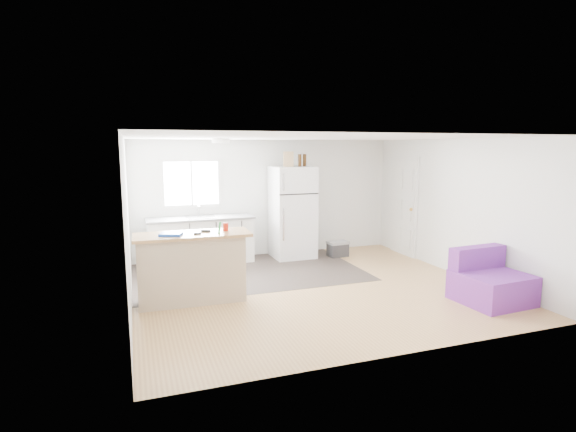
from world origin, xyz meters
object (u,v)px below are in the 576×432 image
object	(u,v)px
refrigerator	(292,212)
cardboard_box	(288,159)
kitchen_cabinets	(201,240)
purple_seat	(490,283)
cleaner_jug	(220,291)
bottle_right	(305,160)
mop	(212,287)
red_cup	(226,227)
bottle_left	(300,160)
blue_tray	(171,234)
peninsula	(192,267)
cooler	(338,249)

from	to	relation	value
refrigerator	cardboard_box	size ratio (longest dim) A/B	6.22
kitchen_cabinets	purple_seat	world-z (taller)	kitchen_cabinets
cleaner_jug	bottle_right	xyz separation A→B (m)	(2.18, 2.13, 1.85)
mop	kitchen_cabinets	bearing A→B (deg)	63.11
refrigerator	red_cup	distance (m)	2.73
bottle_left	bottle_right	distance (m)	0.13
kitchen_cabinets	cardboard_box	bearing A→B (deg)	-4.45
blue_tray	bottle_right	size ratio (longest dim) A/B	1.20
peninsula	cooler	distance (m)	3.70
red_cup	bottle_right	world-z (taller)	bottle_right
kitchen_cabinets	mop	xyz separation A→B (m)	(-0.19, -2.29, -0.23)
bottle_left	bottle_right	size ratio (longest dim) A/B	1.00
mop	cardboard_box	bearing A→B (deg)	26.04
peninsula	blue_tray	size ratio (longest dim) A/B	5.57
red_cup	blue_tray	distance (m)	0.81
purple_seat	cleaner_jug	xyz separation A→B (m)	(-3.75, 1.35, -0.14)
cleaner_jug	bottle_left	world-z (taller)	bottle_left
cleaner_jug	purple_seat	bearing A→B (deg)	-5.71
cooler	bottle_right	distance (m)	1.96
cooler	blue_tray	xyz separation A→B (m)	(-3.50, -1.84, 0.88)
purple_seat	mop	bearing A→B (deg)	157.43
peninsula	cooler	xyz separation A→B (m)	(3.22, 1.78, -0.35)
kitchen_cabinets	mop	size ratio (longest dim) A/B	1.70
purple_seat	bottle_left	bearing A→B (deg)	112.50
purple_seat	cleaner_jug	world-z (taller)	purple_seat
kitchen_cabinets	cardboard_box	distance (m)	2.35
bottle_left	blue_tray	bearing A→B (deg)	-143.02
cleaner_jug	cardboard_box	bearing A→B (deg)	63.67
cooler	bottle_right	size ratio (longest dim) A/B	1.76
red_cup	bottle_right	distance (m)	3.00
purple_seat	peninsula	bearing A→B (deg)	157.00
peninsula	red_cup	bearing A→B (deg)	4.88
kitchen_cabinets	mop	distance (m)	2.31
red_cup	cardboard_box	xyz separation A→B (m)	(1.70, 2.03, 0.94)
refrigerator	mop	xyz separation A→B (m)	(-2.05, -2.21, -0.70)
cooler	purple_seat	size ratio (longest dim) A/B	0.44
cooler	cleaner_jug	bearing A→B (deg)	-151.54
cleaner_jug	blue_tray	distance (m)	1.12
cardboard_box	bottle_left	world-z (taller)	cardboard_box
purple_seat	cleaner_jug	size ratio (longest dim) A/B	3.10
red_cup	bottle_left	world-z (taller)	bottle_left
refrigerator	cleaner_jug	distance (m)	3.02
kitchen_cabinets	refrigerator	bearing A→B (deg)	-3.69
mop	bottle_right	size ratio (longest dim) A/B	4.83
cooler	cleaner_jug	distance (m)	3.41
purple_seat	cardboard_box	distance (m)	4.36
cardboard_box	mop	bearing A→B (deg)	-131.77
cardboard_box	bottle_right	xyz separation A→B (m)	(0.34, -0.03, -0.02)
bottle_right	red_cup	bearing A→B (deg)	-135.63
cleaner_jug	cardboard_box	size ratio (longest dim) A/B	1.06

